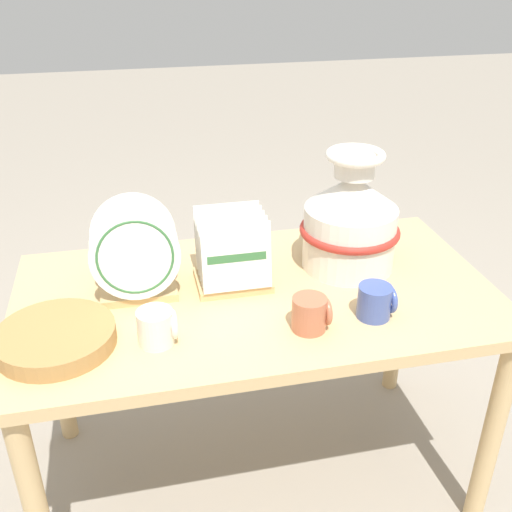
{
  "coord_description": "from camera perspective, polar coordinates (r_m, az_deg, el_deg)",
  "views": [
    {
      "loc": [
        -0.3,
        -1.38,
        1.56
      ],
      "look_at": [
        0.0,
        0.0,
        0.81
      ],
      "focal_mm": 42.0,
      "sensor_mm": 36.0,
      "label": 1
    }
  ],
  "objects": [
    {
      "name": "display_table",
      "position": [
        1.7,
        0.0,
        -5.88
      ],
      "size": [
        1.31,
        0.72,
        0.7
      ],
      "color": "tan",
      "rests_on": "ground_plane"
    },
    {
      "name": "dish_rack_square_plates",
      "position": [
        1.65,
        -2.28,
        -0.26
      ],
      "size": [
        0.2,
        0.17,
        0.21
      ],
      "color": "tan",
      "rests_on": "display_table"
    },
    {
      "name": "mug_cobalt_glaze",
      "position": [
        1.56,
        11.36,
        -4.27
      ],
      "size": [
        0.09,
        0.09,
        0.09
      ],
      "color": "#42569E",
      "rests_on": "display_table"
    },
    {
      "name": "dish_rack_round_plates",
      "position": [
        1.62,
        -11.37,
        -0.47
      ],
      "size": [
        0.23,
        0.18,
        0.26
      ],
      "color": "tan",
      "rests_on": "display_table"
    },
    {
      "name": "mug_cream_glaze",
      "position": [
        1.45,
        -9.36,
        -6.68
      ],
      "size": [
        0.09,
        0.09,
        0.09
      ],
      "color": "silver",
      "rests_on": "display_table"
    },
    {
      "name": "ceramic_vase",
      "position": [
        1.73,
        8.98,
        3.45
      ],
      "size": [
        0.29,
        0.29,
        0.35
      ],
      "color": "white",
      "rests_on": "display_table"
    },
    {
      "name": "ground_plane",
      "position": [
        2.1,
        0.0,
        -19.8
      ],
      "size": [
        14.0,
        14.0,
        0.0
      ],
      "primitive_type": "plane",
      "color": "gray"
    },
    {
      "name": "wicker_charger_stack",
      "position": [
        1.51,
        -18.54,
        -7.39
      ],
      "size": [
        0.28,
        0.28,
        0.04
      ],
      "color": "#AD7F47",
      "rests_on": "display_table"
    },
    {
      "name": "mug_terracotta_glaze",
      "position": [
        1.49,
        5.25,
        -5.47
      ],
      "size": [
        0.09,
        0.09,
        0.09
      ],
      "color": "#B76647",
      "rests_on": "display_table"
    }
  ]
}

